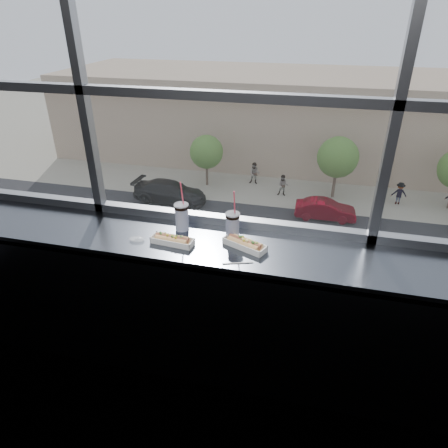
% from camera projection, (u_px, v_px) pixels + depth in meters
% --- Properties ---
extents(wall_back_lower, '(6.00, 0.00, 6.00)m').
position_uv_depth(wall_back_lower, '(226.00, 285.00, 3.16)').
color(wall_back_lower, black).
rests_on(wall_back_lower, ground).
extents(window_glass, '(6.00, 0.00, 6.00)m').
position_uv_depth(window_glass, '(228.00, 43.00, 2.34)').
color(window_glass, silver).
rests_on(window_glass, ground).
extents(window_mullions, '(6.00, 0.08, 2.40)m').
position_uv_depth(window_mullions, '(227.00, 43.00, 2.32)').
color(window_mullions, gray).
rests_on(window_mullions, ground).
extents(counter, '(6.00, 0.55, 0.06)m').
position_uv_depth(counter, '(217.00, 247.00, 2.67)').
color(counter, '#51565F').
rests_on(counter, ground).
extents(counter_fascia, '(6.00, 0.04, 1.04)m').
position_uv_depth(counter_fascia, '(208.00, 331.00, 2.71)').
color(counter_fascia, '#51565F').
rests_on(counter_fascia, ground).
extents(hotdog_tray_left, '(0.30, 0.12, 0.07)m').
position_uv_depth(hotdog_tray_left, '(172.00, 240.00, 2.64)').
color(hotdog_tray_left, white).
rests_on(hotdog_tray_left, counter).
extents(hotdog_tray_right, '(0.31, 0.21, 0.07)m').
position_uv_depth(hotdog_tray_right, '(245.00, 244.00, 2.60)').
color(hotdog_tray_right, white).
rests_on(hotdog_tray_right, counter).
extents(soda_cup_left, '(0.10, 0.10, 0.37)m').
position_uv_depth(soda_cup_left, '(182.00, 216.00, 2.77)').
color(soda_cup_left, white).
rests_on(soda_cup_left, counter).
extents(soda_cup_right, '(0.10, 0.10, 0.36)m').
position_uv_depth(soda_cup_right, '(233.00, 225.00, 2.67)').
color(soda_cup_right, white).
rests_on(soda_cup_right, counter).
extents(loose_straw, '(0.18, 0.07, 0.01)m').
position_uv_depth(loose_straw, '(238.00, 263.00, 2.44)').
color(loose_straw, white).
rests_on(loose_straw, counter).
extents(wrapper, '(0.10, 0.07, 0.03)m').
position_uv_depth(wrapper, '(137.00, 239.00, 2.68)').
color(wrapper, silver).
rests_on(wrapper, counter).
extents(plaza_ground, '(120.00, 120.00, 0.00)m').
position_uv_depth(plaza_ground, '(314.00, 140.00, 45.78)').
color(plaza_ground, gray).
rests_on(plaza_ground, ground).
extents(plaza_near, '(50.00, 14.00, 0.04)m').
position_uv_depth(plaza_near, '(270.00, 424.00, 14.65)').
color(plaza_near, gray).
rests_on(plaza_near, plaza_ground).
extents(street_asphalt, '(80.00, 10.00, 0.06)m').
position_uv_depth(street_asphalt, '(298.00, 244.00, 25.73)').
color(street_asphalt, black).
rests_on(street_asphalt, plaza_ground).
extents(far_sidewalk, '(80.00, 6.00, 0.04)m').
position_uv_depth(far_sidewalk, '(306.00, 194.00, 32.55)').
color(far_sidewalk, gray).
rests_on(far_sidewalk, plaza_ground).
extents(far_building, '(50.00, 14.00, 8.00)m').
position_uv_depth(far_building, '(316.00, 117.00, 39.17)').
color(far_building, gray).
rests_on(far_building, plaza_ground).
extents(car_near_b, '(2.85, 6.38, 2.10)m').
position_uv_depth(car_near_b, '(144.00, 244.00, 23.65)').
color(car_near_b, '#30292A').
rests_on(car_near_b, street_asphalt).
extents(car_far_a, '(3.15, 6.77, 2.21)m').
position_uv_depth(car_far_a, '(170.00, 189.00, 30.73)').
color(car_far_a, black).
rests_on(car_far_a, street_asphalt).
extents(car_far_b, '(2.46, 5.66, 1.87)m').
position_uv_depth(car_far_b, '(326.00, 207.00, 28.35)').
color(car_far_b, maroon).
rests_on(car_far_b, street_asphalt).
extents(car_near_c, '(2.76, 6.16, 2.02)m').
position_uv_depth(car_near_c, '(324.00, 269.00, 21.48)').
color(car_near_c, '#BA305C').
rests_on(car_near_c, street_asphalt).
extents(car_near_a, '(2.72, 6.30, 2.08)m').
position_uv_depth(car_near_a, '(58.00, 233.00, 24.85)').
color(car_near_a, '#B5BBCD').
rests_on(car_near_a, street_asphalt).
extents(pedestrian_b, '(0.93, 0.70, 2.10)m').
position_uv_depth(pedestrian_b, '(283.00, 183.00, 31.85)').
color(pedestrian_b, '#66605B').
rests_on(pedestrian_b, far_sidewalk).
extents(pedestrian_c, '(0.94, 0.71, 2.12)m').
position_uv_depth(pedestrian_c, '(400.00, 191.00, 30.48)').
color(pedestrian_c, '#66605B').
rests_on(pedestrian_c, far_sidewalk).
extents(pedestrian_a, '(1.01, 0.76, 2.27)m').
position_uv_depth(pedestrian_a, '(255.00, 171.00, 33.96)').
color(pedestrian_a, '#66605B').
rests_on(pedestrian_a, far_sidewalk).
extents(tree_left, '(2.79, 2.79, 4.36)m').
position_uv_depth(tree_left, '(206.00, 152.00, 32.90)').
color(tree_left, '#47382B').
rests_on(tree_left, far_sidewalk).
extents(tree_center, '(3.17, 3.17, 4.95)m').
position_uv_depth(tree_center, '(338.00, 157.00, 30.52)').
color(tree_center, '#47382B').
rests_on(tree_center, far_sidewalk).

